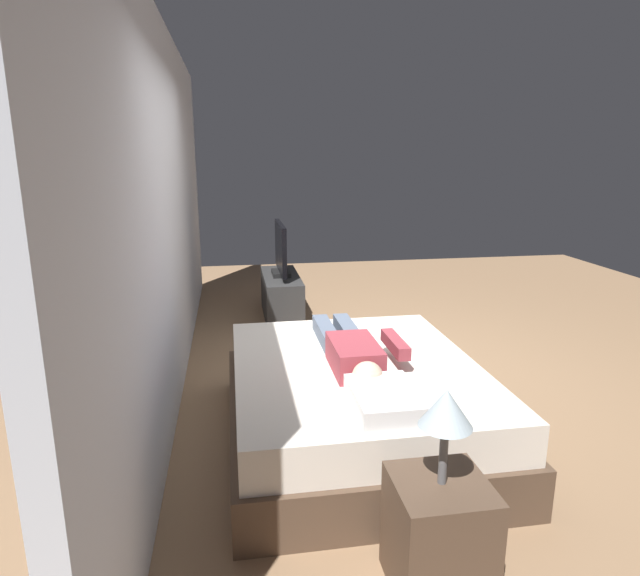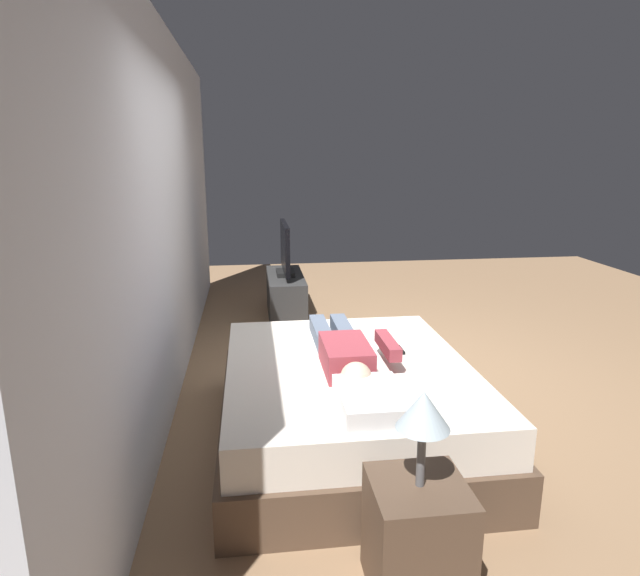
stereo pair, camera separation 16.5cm
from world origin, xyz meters
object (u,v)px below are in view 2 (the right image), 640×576
Objects in this scene: tv_stand at (286,296)px; lamp at (423,412)px; nightstand at (417,539)px; pillow at (371,402)px; tv at (285,250)px; remote at (399,350)px; bed at (348,403)px; person at (345,350)px.

lamp is at bearing -176.06° from tv_stand.
lamp is (0.00, 0.00, 0.59)m from nightstand.
nightstand is at bearing -176.06° from tv_stand.
nightstand is (-4.09, -0.28, 0.01)m from tv_stand.
tv is (3.47, 0.21, 0.18)m from pillow.
remote is at bearing -167.08° from tv.
bed is at bearing 0.00° from pillow.
person is at bearing 32.57° from bed.
person is 0.44m from remote.
nightstand is (-4.09, -0.28, -0.52)m from tv.
tv is at bearing 3.54° from pillow.
tv is at bearing 4.38° from bed.
remote is 2.70m from tv_stand.
tv_stand is (2.80, 0.21, -0.01)m from bed.
nightstand reaches higher than tv_stand.
bed reaches higher than nightstand.
bed reaches higher than tv_stand.
tv_stand is at bearing 3.54° from pillow.
pillow is at bearing -178.49° from person.
pillow reaches higher than tv_stand.
nightstand is (-1.47, 0.32, -0.29)m from remote.
pillow reaches higher than remote.
lamp is at bearing 0.00° from nightstand.
person reaches higher than remote.
bed is 2.86m from tv.
remote is 0.17× the size of tv.
bed is 1.57× the size of person.
person is 1.37m from nightstand.
lamp is (-1.32, -0.09, 0.23)m from person.
tv reaches higher than nightstand.
nightstand is at bearing 167.75° from remote.
tv reaches higher than tv_stand.
tv is at bearing 4.05° from person.
lamp is (-1.29, -0.07, 0.59)m from bed.
tv_stand is 4.10m from nightstand.
pillow is at bearing 155.58° from remote.
nightstand is (-1.29, -0.07, -0.00)m from bed.
person is 2.80m from tv_stand.
lamp reaches higher than remote.
lamp is at bearing -173.82° from pillow.
tv reaches higher than person.
person is (0.70, 0.02, 0.02)m from pillow.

